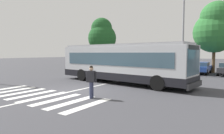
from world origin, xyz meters
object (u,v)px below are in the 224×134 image
Objects in this scene: city_transit_bus at (122,63)px; twin_arm_street_lamp at (184,17)px; parked_car_white at (137,65)px; parked_car_silver at (155,66)px; background_tree_left at (102,35)px; parked_car_black at (178,66)px; pedestrian_crossing_street at (91,80)px; parked_car_blue at (201,67)px; background_tree_right at (215,28)px.

city_transit_bus is 1.14× the size of twin_arm_street_lamp.
parked_car_silver is (2.62, 0.04, 0.00)m from parked_car_white.
background_tree_left reaches higher than parked_car_silver.
twin_arm_street_lamp is (1.36, -3.19, 5.34)m from parked_car_black.
pedestrian_crossing_street reaches higher than parked_car_black.
city_transit_bus is at bearing -47.93° from background_tree_left.
parked_car_blue is (2.46, 16.41, -0.20)m from pedestrian_crossing_street.
parked_car_white is at bearing 110.83° from city_transit_bus.
background_tree_right is at bearing 66.42° from twin_arm_street_lamp.
city_transit_bus is 2.53× the size of parked_car_white.
parked_car_silver is 1.00× the size of parked_car_black.
parked_car_black is (2.73, 0.38, 0.00)m from parked_car_silver.
parked_car_black is 6.25m from background_tree_right.
parked_car_white is 1.01× the size of parked_car_black.
background_tree_left reaches higher than city_transit_bus.
background_tree_right is (3.67, 2.11, 4.59)m from parked_car_black.
parked_car_white is 9.19m from background_tree_left.
parked_car_blue is at bearing -7.22° from background_tree_left.
parked_car_white is at bearing -17.04° from background_tree_left.
city_transit_bus is 5.65m from pedestrian_crossing_street.
parked_car_silver is 0.45× the size of twin_arm_street_lamp.
city_transit_bus is 11.14m from parked_car_black.
background_tree_left reaches higher than parked_car_black.
background_tree_left is at bearing 132.07° from city_transit_bus.
background_tree_right is at bearing 21.25° from parked_car_silver.
twin_arm_street_lamp is at bearing -66.98° from parked_car_black.
pedestrian_crossing_street is 0.38× the size of parked_car_white.
twin_arm_street_lamp is at bearing -113.58° from background_tree_right.
parked_car_white is at bearing -179.20° from parked_car_silver.
parked_car_silver is 2.76m from parked_car_black.
parked_car_blue is (3.91, 10.98, -0.82)m from city_transit_bus.
twin_arm_street_lamp is (2.67, 7.84, 4.52)m from city_transit_bus.
parked_car_silver is 7.29m from twin_arm_street_lamp.
parked_car_silver and parked_car_black have the same top height.
parked_car_white is 7.95m from parked_car_blue.
parked_car_white and parked_car_silver have the same top height.
parked_car_black is 0.54× the size of background_tree_right.
parked_car_silver is at bearing -172.07° from parked_car_black.
parked_car_black is at bearing 83.23° from city_transit_bus.
background_tree_left is 0.97× the size of background_tree_right.
parked_car_silver is at bearing 145.47° from twin_arm_street_lamp.
parked_car_white is at bearing 108.89° from pedestrian_crossing_street.
background_tree_left is at bearing -179.39° from background_tree_right.
parked_car_white is 0.56× the size of background_tree_left.
city_transit_bus reaches higher than parked_car_white.
pedestrian_crossing_street is 16.59m from parked_car_blue.
parked_car_blue is 0.45× the size of twin_arm_street_lamp.
city_transit_bus is 17.84m from background_tree_left.
twin_arm_street_lamp is (4.09, -2.81, 5.34)m from parked_car_silver.
background_tree_right is (2.31, 5.30, -0.75)m from twin_arm_street_lamp.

